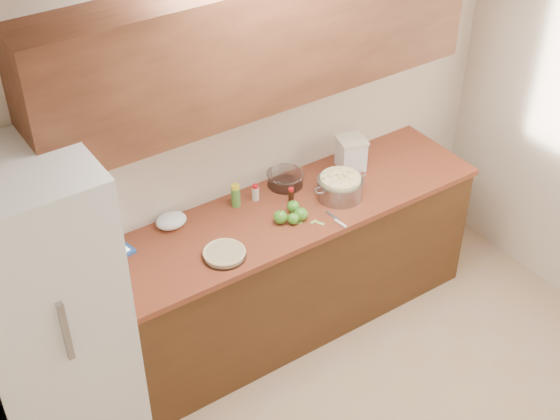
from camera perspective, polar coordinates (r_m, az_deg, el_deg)
room_shell at (r=3.51m, az=13.46°, el=-7.34°), size 3.60×3.60×3.60m
counter_run at (r=4.88m, az=-0.18°, el=-4.52°), size 2.64×0.68×0.92m
upper_cabinets at (r=4.17m, az=-1.44°, el=12.22°), size 2.60×0.34×0.70m
fridge at (r=4.15m, az=-16.82°, el=-7.42°), size 0.70×0.70×1.80m
pie at (r=4.28m, az=-4.09°, el=-3.20°), size 0.25×0.25×0.04m
colander at (r=4.70m, az=4.42°, el=1.69°), size 0.38×0.28×0.14m
flour_canister at (r=4.95m, az=5.21°, el=4.18°), size 0.21×0.21×0.21m
tablet at (r=4.39m, az=-12.61°, el=-3.12°), size 0.30×0.25×0.02m
paring_knife at (r=4.52m, az=4.37°, el=-0.91°), size 0.04×0.19×0.02m
lemon_bottle at (r=4.62m, az=-3.26°, el=1.05°), size 0.06×0.06×0.15m
cinnamon_shaker at (r=4.67m, az=-1.81°, el=1.28°), size 0.04×0.04×0.11m
vanilla_bottle at (r=4.65m, az=0.82°, el=1.06°), size 0.04×0.04×0.10m
mixing_bowl at (r=4.80m, az=0.39°, el=2.34°), size 0.24×0.24×0.09m
paper_towel at (r=4.51m, az=-7.96°, el=-0.77°), size 0.22×0.19×0.08m
apple_left at (r=4.49m, az=0.04°, el=-0.51°), size 0.08×0.08×0.09m
apple_center at (r=4.58m, az=0.98°, el=0.26°), size 0.07×0.07×0.09m
apple_front at (r=4.49m, az=0.97°, el=-0.63°), size 0.07×0.07×0.08m
apple_extra at (r=4.52m, az=1.54°, el=-0.30°), size 0.08×0.08×0.09m
peel_a at (r=4.52m, az=2.98°, el=-0.98°), size 0.04×0.05×0.00m
peel_b at (r=4.53m, az=2.49°, el=-0.86°), size 0.04×0.02×0.00m
peel_c at (r=4.52m, az=1.34°, el=-0.91°), size 0.05×0.05×0.00m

